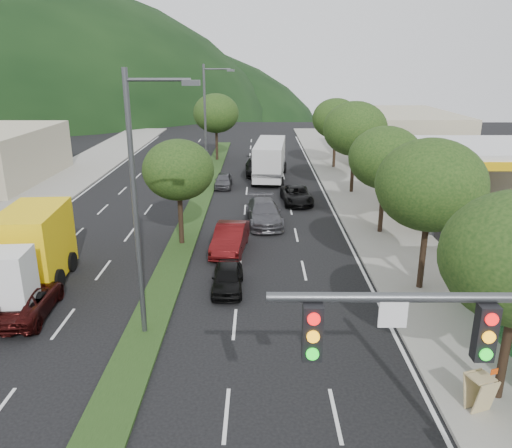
{
  "coord_description": "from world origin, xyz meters",
  "views": [
    {
      "loc": [
        4.46,
        -9.3,
        10.17
      ],
      "look_at": [
        4.35,
        14.16,
        2.52
      ],
      "focal_mm": 35.0,
      "sensor_mm": 36.0,
      "label": 1
    }
  ],
  "objects_px": {
    "traffic_signal": "(509,381)",
    "tree_med_near": "(178,170)",
    "tree_r_d": "(355,129)",
    "motorhome": "(270,159)",
    "box_truck": "(29,254)",
    "tree_med_far": "(216,113)",
    "suv_maroon": "(26,302)",
    "car_queue_f": "(256,167)",
    "car_queue_d": "(297,195)",
    "tree_r_e": "(336,119)",
    "car_queue_b": "(264,213)",
    "streetlight_mid": "(208,119)",
    "streetlight_near": "(140,196)",
    "car_queue_a": "(228,278)",
    "car_queue_c": "(230,238)",
    "car_queue_e": "(223,180)",
    "tree_r_c": "(386,158)",
    "a_frame_sign": "(480,390)",
    "tree_r_b": "(431,185)"
  },
  "relations": [
    {
      "from": "streetlight_mid",
      "to": "car_queue_b",
      "type": "relative_size",
      "value": 1.91
    },
    {
      "from": "tree_r_b",
      "to": "car_queue_a",
      "type": "xyz_separation_m",
      "value": [
        -8.97,
        -0.03,
        -4.44
      ]
    },
    {
      "from": "tree_r_c",
      "to": "a_frame_sign",
      "type": "relative_size",
      "value": 4.16
    },
    {
      "from": "car_queue_f",
      "to": "box_truck",
      "type": "bearing_deg",
      "value": -114.84
    },
    {
      "from": "car_queue_e",
      "to": "motorhome",
      "type": "bearing_deg",
      "value": 40.95
    },
    {
      "from": "streetlight_mid",
      "to": "suv_maroon",
      "type": "distance_m",
      "value": 24.68
    },
    {
      "from": "traffic_signal",
      "to": "suv_maroon",
      "type": "xyz_separation_m",
      "value": [
        -14.28,
        10.99,
        -4.02
      ]
    },
    {
      "from": "car_queue_d",
      "to": "car_queue_f",
      "type": "bearing_deg",
      "value": 102.96
    },
    {
      "from": "tree_r_d",
      "to": "tree_r_e",
      "type": "distance_m",
      "value": 10.0
    },
    {
      "from": "tree_r_d",
      "to": "motorhome",
      "type": "height_order",
      "value": "tree_r_d"
    },
    {
      "from": "tree_r_d",
      "to": "box_truck",
      "type": "xyz_separation_m",
      "value": [
        -18.18,
        -17.82,
        -3.49
      ]
    },
    {
      "from": "car_queue_a",
      "to": "motorhome",
      "type": "relative_size",
      "value": 0.39
    },
    {
      "from": "streetlight_near",
      "to": "suv_maroon",
      "type": "height_order",
      "value": "streetlight_near"
    },
    {
      "from": "car_queue_a",
      "to": "suv_maroon",
      "type": "bearing_deg",
      "value": -163.58
    },
    {
      "from": "streetlight_mid",
      "to": "box_truck",
      "type": "height_order",
      "value": "streetlight_mid"
    },
    {
      "from": "suv_maroon",
      "to": "car_queue_f",
      "type": "bearing_deg",
      "value": -112.92
    },
    {
      "from": "traffic_signal",
      "to": "motorhome",
      "type": "height_order",
      "value": "traffic_signal"
    },
    {
      "from": "car_queue_a",
      "to": "car_queue_b",
      "type": "distance_m",
      "value": 10.16
    },
    {
      "from": "box_truck",
      "to": "tree_med_far",
      "type": "bearing_deg",
      "value": -105.59
    },
    {
      "from": "traffic_signal",
      "to": "streetlight_near",
      "type": "xyz_separation_m",
      "value": [
        -8.82,
        9.54,
        0.94
      ]
    },
    {
      "from": "tree_med_near",
      "to": "suv_maroon",
      "type": "height_order",
      "value": "tree_med_near"
    },
    {
      "from": "tree_r_c",
      "to": "streetlight_near",
      "type": "xyz_separation_m",
      "value": [
        -11.79,
        -12.0,
        0.84
      ]
    },
    {
      "from": "tree_med_far",
      "to": "box_truck",
      "type": "height_order",
      "value": "tree_med_far"
    },
    {
      "from": "traffic_signal",
      "to": "tree_med_far",
      "type": "height_order",
      "value": "tree_med_far"
    },
    {
      "from": "tree_med_far",
      "to": "suv_maroon",
      "type": "bearing_deg",
      "value": -98.64
    },
    {
      "from": "streetlight_mid",
      "to": "motorhome",
      "type": "distance_m",
      "value": 6.95
    },
    {
      "from": "tree_med_near",
      "to": "suv_maroon",
      "type": "bearing_deg",
      "value": -121.56
    },
    {
      "from": "car_queue_a",
      "to": "car_queue_e",
      "type": "xyz_separation_m",
      "value": [
        -1.53,
        20.0,
        -0.0
      ]
    },
    {
      "from": "car_queue_b",
      "to": "car_queue_e",
      "type": "bearing_deg",
      "value": 103.23
    },
    {
      "from": "tree_r_e",
      "to": "tree_med_far",
      "type": "height_order",
      "value": "tree_med_far"
    },
    {
      "from": "car_queue_c",
      "to": "tree_med_near",
      "type": "bearing_deg",
      "value": 166.49
    },
    {
      "from": "tree_r_e",
      "to": "motorhome",
      "type": "distance_m",
      "value": 8.55
    },
    {
      "from": "tree_r_b",
      "to": "tree_r_e",
      "type": "bearing_deg",
      "value": 90.0
    },
    {
      "from": "tree_r_e",
      "to": "streetlight_near",
      "type": "relative_size",
      "value": 0.67
    },
    {
      "from": "tree_r_c",
      "to": "car_queue_d",
      "type": "relative_size",
      "value": 1.44
    },
    {
      "from": "tree_r_e",
      "to": "a_frame_sign",
      "type": "height_order",
      "value": "tree_r_e"
    },
    {
      "from": "streetlight_near",
      "to": "car_queue_a",
      "type": "distance_m",
      "value": 6.97
    },
    {
      "from": "tree_r_e",
      "to": "car_queue_b",
      "type": "bearing_deg",
      "value": -111.67
    },
    {
      "from": "tree_med_near",
      "to": "car_queue_a",
      "type": "distance_m",
      "value": 7.76
    },
    {
      "from": "tree_r_b",
      "to": "box_truck",
      "type": "relative_size",
      "value": 0.93
    },
    {
      "from": "traffic_signal",
      "to": "tree_med_near",
      "type": "bearing_deg",
      "value": 114.8
    },
    {
      "from": "tree_med_near",
      "to": "car_queue_d",
      "type": "xyz_separation_m",
      "value": [
        7.34,
        8.97,
        -3.8
      ]
    },
    {
      "from": "car_queue_d",
      "to": "car_queue_a",
      "type": "bearing_deg",
      "value": -110.23
    },
    {
      "from": "tree_r_c",
      "to": "car_queue_b",
      "type": "height_order",
      "value": "tree_r_c"
    },
    {
      "from": "suv_maroon",
      "to": "car_queue_f",
      "type": "height_order",
      "value": "car_queue_f"
    },
    {
      "from": "tree_r_d",
      "to": "car_queue_e",
      "type": "height_order",
      "value": "tree_r_d"
    },
    {
      "from": "traffic_signal",
      "to": "tree_med_near",
      "type": "height_order",
      "value": "traffic_signal"
    },
    {
      "from": "streetlight_near",
      "to": "car_queue_c",
      "type": "xyz_separation_m",
      "value": [
        2.68,
        8.97,
        -4.82
      ]
    },
    {
      "from": "streetlight_mid",
      "to": "car_queue_c",
      "type": "height_order",
      "value": "streetlight_mid"
    },
    {
      "from": "tree_med_far",
      "to": "car_queue_e",
      "type": "relative_size",
      "value": 1.98
    }
  ]
}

